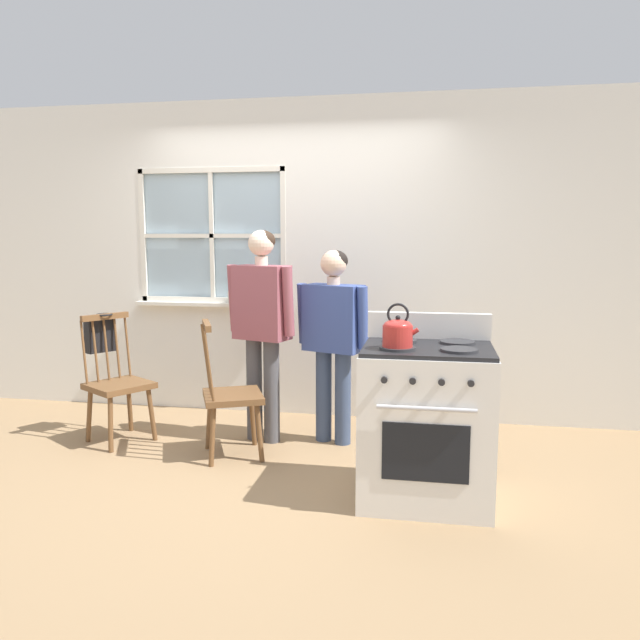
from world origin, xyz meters
TOP-DOWN VIEW (x-y plane):
  - ground_plane at (0.00, 0.00)m, footprint 16.00×16.00m
  - wall_back at (0.05, 1.40)m, footprint 6.40×0.16m
  - chair_by_window at (-1.18, 0.41)m, footprint 0.56×0.57m
  - chair_near_wall at (-0.24, 0.25)m, footprint 0.54×0.55m
  - person_elderly_left at (-0.10, 0.62)m, footprint 0.57×0.33m
  - person_teen_center at (0.44, 0.67)m, footprint 0.58×0.34m
  - stove at (1.14, -0.25)m, footprint 0.76×0.68m
  - kettle at (0.97, -0.38)m, footprint 0.21×0.17m
  - potted_plant at (-0.52, 1.31)m, footprint 0.14×0.14m
  - handbag at (-1.38, 0.54)m, footprint 0.25×0.25m

SIDE VIEW (x-z plane):
  - ground_plane at x=0.00m, z-range 0.00..0.00m
  - chair_by_window at x=-1.18m, z-range -0.05..0.92m
  - chair_near_wall at x=-0.24m, z-range -0.05..0.92m
  - stove at x=1.14m, z-range -0.07..1.01m
  - handbag at x=-1.38m, z-range 0.64..0.95m
  - person_teen_center at x=0.44m, z-range 0.15..1.60m
  - person_elderly_left at x=-0.10m, z-range 0.16..1.76m
  - kettle at x=0.97m, z-range 0.90..1.15m
  - potted_plant at x=-0.52m, z-range 0.91..1.24m
  - wall_back at x=0.05m, z-range -0.02..2.68m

